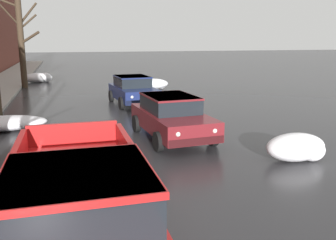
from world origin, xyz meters
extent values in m
ellipsoid|color=white|center=(-3.72, 30.69, 0.35)|extent=(2.21, 1.13, 0.70)
ellipsoid|color=white|center=(-3.10, 30.64, 0.36)|extent=(0.86, 0.72, 0.72)
ellipsoid|color=white|center=(-3.46, 30.55, 0.33)|extent=(0.79, 0.66, 0.66)
ellipsoid|color=white|center=(3.75, 24.38, 0.35)|extent=(2.21, 1.18, 0.71)
ellipsoid|color=white|center=(4.40, 24.41, 0.22)|extent=(0.53, 0.44, 0.44)
ellipsoid|color=white|center=(-4.05, 15.14, 0.26)|extent=(3.11, 1.34, 0.52)
ellipsoid|color=white|center=(-3.21, 15.03, 0.21)|extent=(0.51, 0.43, 0.43)
ellipsoid|color=white|center=(4.09, 9.32, 0.38)|extent=(1.70, 1.02, 0.76)
ellipsoid|color=white|center=(4.51, 9.17, 0.30)|extent=(0.72, 0.60, 0.60)
cylinder|color=#382B1E|center=(-4.35, 27.53, 3.10)|extent=(0.40, 0.40, 6.20)
cylinder|color=#382B1E|center=(-4.91, 27.21, 4.78)|extent=(1.24, 0.79, 1.48)
cylinder|color=#382B1E|center=(-3.76, 27.14, 3.33)|extent=(1.34, 0.97, 0.86)
cylinder|color=#382B1E|center=(-3.85, 27.89, 4.36)|extent=(1.15, 0.87, 1.06)
cylinder|color=#382B1E|center=(-3.84, 28.29, 4.91)|extent=(1.20, 1.68, 1.60)
cube|color=red|center=(-1.74, 6.07, 0.74)|extent=(1.95, 5.35, 0.76)
cube|color=black|center=(-1.74, 5.32, 1.44)|extent=(1.68, 1.72, 0.64)
cube|color=red|center=(-1.74, 5.32, 1.72)|extent=(1.72, 1.78, 0.08)
cube|color=red|center=(-0.83, 7.12, 1.34)|extent=(0.13, 2.56, 0.44)
cube|color=red|center=(-2.62, 7.14, 1.34)|extent=(0.13, 2.56, 0.44)
cube|color=red|center=(-1.71, 8.68, 1.34)|extent=(1.79, 0.12, 0.44)
cylinder|color=black|center=(-0.75, 7.65, 0.36)|extent=(0.23, 0.72, 0.72)
cylinder|color=black|center=(-2.68, 7.67, 0.36)|extent=(0.23, 0.72, 0.72)
cube|color=maroon|center=(1.53, 12.42, 0.60)|extent=(1.98, 4.10, 0.60)
cube|color=black|center=(1.52, 12.62, 1.16)|extent=(1.61, 2.17, 0.52)
cube|color=maroon|center=(1.52, 12.62, 1.39)|extent=(1.65, 2.21, 0.06)
cube|color=black|center=(1.66, 10.48, 0.42)|extent=(1.70, 0.23, 0.22)
cube|color=black|center=(1.41, 14.37, 0.42)|extent=(1.70, 0.23, 0.22)
cylinder|color=black|center=(2.49, 11.24, 0.30)|extent=(0.22, 0.61, 0.60)
cylinder|color=black|center=(0.73, 11.13, 0.30)|extent=(0.22, 0.61, 0.60)
cylinder|color=black|center=(2.33, 13.71, 0.30)|extent=(0.22, 0.61, 0.60)
cylinder|color=black|center=(0.57, 13.60, 0.30)|extent=(0.22, 0.61, 0.60)
sphere|color=silver|center=(2.22, 10.48, 0.68)|extent=(0.14, 0.14, 0.14)
sphere|color=silver|center=(1.10, 10.41, 0.68)|extent=(0.14, 0.14, 0.14)
cube|color=navy|center=(1.53, 19.14, 0.60)|extent=(2.03, 3.92, 0.60)
cube|color=black|center=(1.52, 19.33, 1.16)|extent=(1.65, 2.08, 0.52)
cube|color=navy|center=(1.52, 19.33, 1.39)|extent=(1.69, 2.12, 0.06)
cube|color=black|center=(1.67, 17.30, 0.42)|extent=(1.72, 0.25, 0.22)
cube|color=black|center=(1.39, 20.99, 0.42)|extent=(1.72, 0.25, 0.22)
cylinder|color=black|center=(2.51, 18.03, 0.30)|extent=(0.22, 0.61, 0.60)
cylinder|color=black|center=(0.72, 17.90, 0.30)|extent=(0.22, 0.61, 0.60)
cylinder|color=black|center=(2.34, 20.39, 0.30)|extent=(0.22, 0.61, 0.60)
cylinder|color=black|center=(0.55, 20.25, 0.30)|extent=(0.22, 0.61, 0.60)
sphere|color=silver|center=(2.24, 17.31, 0.68)|extent=(0.14, 0.14, 0.14)
sphere|color=silver|center=(1.10, 17.23, 0.68)|extent=(0.14, 0.14, 0.14)
camera|label=1|loc=(-1.83, 1.27, 3.22)|focal=38.77mm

